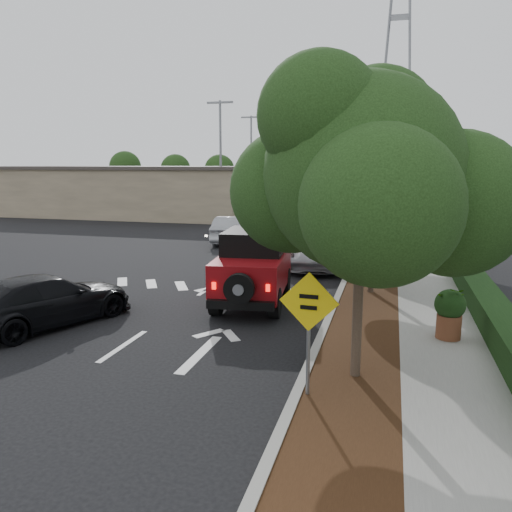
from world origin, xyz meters
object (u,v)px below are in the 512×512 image
at_px(silver_suv_ahead, 316,246).
at_px(speed_hump_sign, 309,317).
at_px(red_jeep, 254,266).
at_px(black_suv_oncoming, 46,300).

height_order(silver_suv_ahead, speed_hump_sign, speed_hump_sign).
height_order(red_jeep, speed_hump_sign, speed_hump_sign).
bearing_deg(red_jeep, silver_suv_ahead, 75.02).
xyz_separation_m(silver_suv_ahead, black_suv_oncoming, (-5.91, -10.22, -0.12)).
height_order(silver_suv_ahead, black_suv_oncoming, silver_suv_ahead).
bearing_deg(black_suv_oncoming, silver_suv_ahead, -98.36).
height_order(black_suv_oncoming, speed_hump_sign, speed_hump_sign).
bearing_deg(speed_hump_sign, black_suv_oncoming, 164.27).
distance_m(black_suv_oncoming, speed_hump_sign, 8.12).
xyz_separation_m(red_jeep, silver_suv_ahead, (1.03, 6.45, -0.35)).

